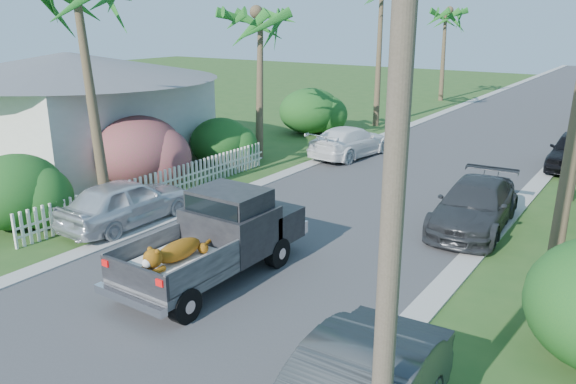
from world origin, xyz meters
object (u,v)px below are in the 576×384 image
Objects in this scene: utility_pole_a at (396,152)px; parked_car_lf at (350,142)px; parked_car_rf at (575,151)px; house_left at (73,113)px; parked_car_ln at (126,202)px; parked_car_rm at (475,206)px; palm_l_b at (259,13)px; pickup_truck at (223,234)px; palm_l_d at (447,11)px.

parked_car_lf is at bearing 119.30° from utility_pole_a.
parked_car_rf is 0.49× the size of house_left.
parked_car_rf is at bearing -152.89° from parked_car_lf.
house_left is at bearing -27.55° from parked_car_ln.
parked_car_rm is 9.26m from parked_car_rf.
parked_car_ln is 9.09m from house_left.
parked_car_rm is 1.09× the size of parked_car_rf.
utility_pole_a is at bearing -48.47° from palm_l_b.
pickup_truck is at bearing 110.73° from parked_car_lf.
palm_l_b is at bearing 131.53° from utility_pole_a.
palm_l_b is at bearing -90.78° from palm_l_d.
parked_car_ln is at bearing -78.77° from palm_l_b.
palm_l_d reaches higher than pickup_truck.
parked_car_rm is at bearing -18.46° from palm_l_b.
pickup_truck is at bearing 168.11° from parked_car_ln.
parked_car_lf is 0.60× the size of palm_l_d.
parked_car_lf is 0.63× the size of palm_l_b.
house_left is 1.00× the size of utility_pole_a.
pickup_truck is 16.57m from parked_car_rf.
palm_l_d is (-6.09, 31.99, 5.43)m from pickup_truck.
palm_l_d is (-1.50, 31.07, 5.73)m from parked_car_ln.
parked_car_lf is at bearing -160.58° from parked_car_rf.
palm_l_b reaches higher than parked_car_ln.
pickup_truck is at bearing -57.38° from palm_l_b.
parked_car_ln reaches higher than parked_car_rm.
parked_car_rm is 0.53× the size of house_left.
palm_l_d is at bearing 76.46° from house_left.
palm_l_b is (-6.39, 9.99, 5.14)m from pickup_truck.
pickup_truck is 1.07× the size of parked_car_rm.
pickup_truck is 1.17× the size of parked_car_rf.
utility_pole_a reaches higher than parked_car_rm.
parked_car_rm is 28.05m from palm_l_d.
parked_car_rf is 20.97m from house_left.
utility_pole_a reaches higher than parked_car_ln.
pickup_truck is 12.79m from parked_car_lf.
palm_l_d is at bearing -87.82° from parked_car_ln.
parked_car_ln is 10.72m from palm_l_b.
pickup_truck is at bearing -79.21° from palm_l_d.
parked_car_lf is (1.40, 11.46, -0.04)m from parked_car_ln.
pickup_truck is 33.01m from palm_l_d.
parked_car_rf reaches higher than parked_car_lf.
parked_car_rm is at bearing -68.25° from palm_l_d.
parked_car_rm is 0.53× the size of utility_pole_a.
utility_pole_a is (9.20, -16.39, 3.93)m from parked_car_lf.
parked_car_ln is (-4.59, 0.92, -0.30)m from pickup_truck.
house_left reaches higher than parked_car_rf.
palm_l_b is at bearing 43.07° from parked_car_lf.
parked_car_ln is 0.90× the size of parked_car_lf.
house_left is (-6.20, -5.00, -4.03)m from palm_l_b.
parked_car_ln is 31.63m from palm_l_d.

